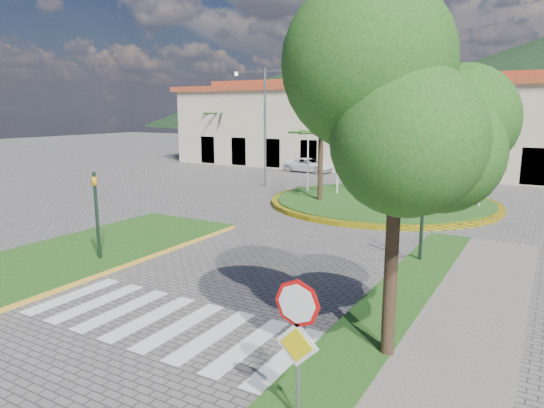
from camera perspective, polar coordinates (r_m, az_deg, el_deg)
The scene contains 17 objects.
ground at distance 10.73m, azimuth -28.48°, elevation -19.80°, with size 160.00×160.00×0.00m, color #5E5C59.
median_left at distance 18.78m, azimuth -23.32°, elevation -5.89°, with size 5.00×14.00×0.18m, color #234814.
crosswalk at distance 12.92m, azimuth -12.84°, elevation -13.28°, with size 8.00×3.00×0.01m, color silver.
roundabout_island at distance 28.19m, azimuth 12.89°, elevation 0.34°, with size 12.70×12.70×6.00m.
stop_sign at distance 8.04m, azimuth 3.01°, elevation -14.60°, with size 0.80×0.11×2.65m.
deciduous_tree at distance 9.87m, azimuth 14.66°, elevation 10.16°, with size 3.60×3.60×6.80m.
traffic_light_left at distance 17.65m, azimuth -19.96°, elevation -0.50°, with size 0.15×0.18×3.20m.
traffic_light_right at distance 17.22m, azimuth 17.32°, elevation -0.61°, with size 0.15×0.18×3.20m.
direction_sign_west at distance 36.94m, azimuth 14.38°, elevation 7.99°, with size 1.60×0.14×5.20m.
direction_sign_east at distance 35.88m, azimuth 22.13°, elevation 7.45°, with size 1.60×0.14×5.20m.
street_lamp_centre at distance 35.24m, azimuth 18.76°, elevation 9.20°, with size 4.80×0.16×8.00m.
street_lamp_west at distance 33.29m, azimuth -0.83°, elevation 9.70°, with size 4.80×0.16×8.00m.
building_left at distance 47.96m, azimuth 2.75°, elevation 9.39°, with size 23.32×9.54×8.05m.
hill_far_west at distance 157.81m, azimuth 6.85°, elevation 13.03°, with size 140.00×140.00×22.00m, color black.
hill_near_back at distance 135.74m, azimuth 23.06°, elevation 11.32°, with size 110.00×110.00×16.00m, color black.
white_van at distance 41.75m, azimuth 4.35°, elevation 4.57°, with size 1.98×4.30×1.20m, color white.
car_dark_a at distance 42.08m, azimuth 11.25°, elevation 4.50°, with size 1.51×3.76×1.28m, color black.
Camera 1 is at (8.20, -4.49, 5.26)m, focal length 32.00 mm.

